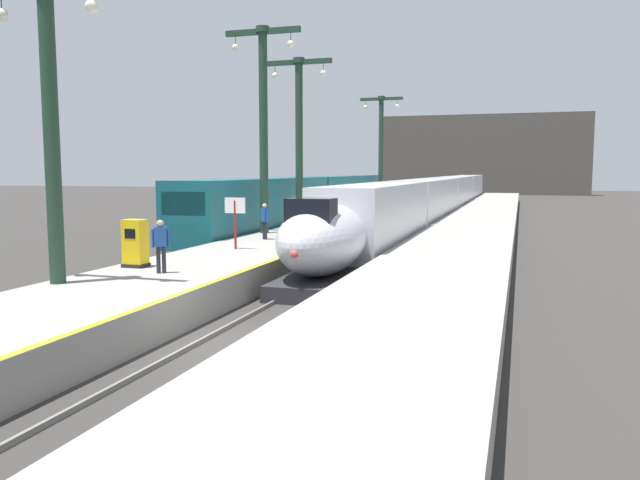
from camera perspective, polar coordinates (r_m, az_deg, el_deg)
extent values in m
plane|color=#33302D|center=(15.98, -8.06, -9.32)|extent=(260.00, 260.00, 0.00)
cube|color=gray|center=(40.25, 2.01, 0.94)|extent=(4.80, 110.00, 1.05)
cube|color=gray|center=(38.88, 13.59, 0.58)|extent=(4.80, 110.00, 1.05)
cube|color=yellow|center=(39.66, 5.19, 1.61)|extent=(0.20, 107.80, 0.01)
cube|color=slate|center=(42.23, 7.33, 0.51)|extent=(0.08, 110.00, 0.12)
cube|color=slate|center=(42.00, 9.35, 0.45)|extent=(0.08, 110.00, 0.12)
cube|color=slate|center=(44.39, -3.01, 0.84)|extent=(0.08, 110.00, 0.12)
cube|color=slate|center=(43.88, -1.18, 0.78)|extent=(0.08, 110.00, 0.12)
ellipsoid|color=silver|center=(22.73, 0.31, 0.10)|extent=(2.78, 6.26, 2.56)
cube|color=#28282D|center=(22.65, 0.07, -3.89)|extent=(2.46, 5.32, 0.55)
cube|color=black|center=(21.30, -0.82, 2.57)|extent=(1.59, 1.00, 0.90)
sphere|color=#F24C4C|center=(19.87, -2.31, -1.23)|extent=(0.28, 0.28, 0.28)
cube|color=silver|center=(31.26, 5.16, 2.23)|extent=(2.90, 14.00, 3.05)
cube|color=black|center=(31.56, 2.64, 3.28)|extent=(0.04, 11.90, 0.80)
cube|color=black|center=(30.95, 7.74, 3.17)|extent=(0.04, 11.90, 0.80)
cube|color=silver|center=(31.38, 5.13, -0.10)|extent=(2.92, 13.30, 0.24)
cube|color=black|center=(27.12, 3.07, -2.20)|extent=(2.03, 2.20, 0.56)
cube|color=black|center=(35.79, 6.68, -0.16)|extent=(2.03, 2.20, 0.56)
cube|color=silver|center=(47.58, 9.49, 3.56)|extent=(2.90, 18.00, 3.05)
cube|color=black|center=(47.78, 7.81, 4.26)|extent=(0.04, 15.84, 0.80)
cube|color=black|center=(47.38, 11.20, 4.18)|extent=(0.04, 15.84, 0.80)
cube|color=black|center=(41.67, 8.25, 0.73)|extent=(2.03, 2.20, 0.56)
cube|color=black|center=(53.74, 10.38, 1.93)|extent=(2.03, 2.20, 0.56)
cube|color=silver|center=(66.03, 11.79, 4.26)|extent=(2.90, 18.00, 3.05)
cube|color=black|center=(66.17, 10.57, 4.76)|extent=(0.04, 15.84, 0.80)
cube|color=black|center=(65.88, 13.03, 4.70)|extent=(0.04, 15.84, 0.80)
cube|color=black|center=(60.04, 11.15, 2.36)|extent=(2.03, 2.20, 0.56)
cube|color=black|center=(72.19, 12.25, 2.98)|extent=(2.03, 2.20, 0.56)
cube|color=silver|center=(84.55, 13.08, 4.65)|extent=(2.90, 18.00, 3.05)
cube|color=black|center=(84.66, 12.13, 5.05)|extent=(0.04, 15.84, 0.80)
cube|color=black|center=(84.43, 14.06, 4.99)|extent=(0.04, 15.84, 0.80)
cube|color=black|center=(78.52, 12.69, 3.23)|extent=(2.03, 2.20, 0.56)
cube|color=black|center=(90.71, 13.36, 3.61)|extent=(2.03, 2.20, 0.56)
cube|color=#145660|center=(37.92, -5.43, 3.05)|extent=(2.85, 18.00, 3.30)
cube|color=black|center=(29.86, -12.19, 3.22)|extent=(2.28, 0.08, 1.10)
cube|color=black|center=(38.46, -7.36, 3.82)|extent=(0.04, 15.30, 0.90)
cube|color=black|center=(37.37, -3.47, 3.79)|extent=(0.04, 15.30, 0.90)
cube|color=black|center=(32.89, -9.32, -0.81)|extent=(2.00, 2.00, 0.52)
cube|color=black|center=(43.41, -2.44, 0.98)|extent=(2.00, 2.00, 0.52)
cube|color=#145660|center=(55.50, 2.11, 4.10)|extent=(2.85, 18.00, 3.30)
cylinder|color=#1E3828|center=(19.50, -23.03, 8.84)|extent=(0.44, 0.44, 8.54)
cylinder|color=#1E3828|center=(21.01, -26.77, 18.58)|extent=(0.03, 0.03, 0.60)
sphere|color=#EFEACC|center=(20.93, -26.72, 17.65)|extent=(0.36, 0.36, 0.36)
sphere|color=#EFEACC|center=(19.04, -19.85, 19.15)|extent=(0.36, 0.36, 0.36)
cylinder|color=#1E3828|center=(32.83, -5.10, 9.71)|extent=(0.44, 0.44, 10.39)
cylinder|color=#1E3828|center=(33.51, -5.19, 18.35)|extent=(0.68, 0.68, 0.30)
cube|color=#1E3828|center=(33.49, -5.19, 18.19)|extent=(4.00, 0.24, 0.28)
cylinder|color=#1E3828|center=(34.02, -7.63, 17.37)|extent=(0.03, 0.03, 0.60)
sphere|color=#EFEACC|center=(33.95, -7.62, 16.79)|extent=(0.36, 0.36, 0.36)
cylinder|color=#1E3828|center=(32.88, -2.65, 17.81)|extent=(0.03, 0.03, 0.60)
sphere|color=#EFEACC|center=(32.82, -2.65, 17.21)|extent=(0.36, 0.36, 0.36)
cylinder|color=#1E3828|center=(37.88, -1.89, 8.79)|extent=(0.44, 0.44, 9.75)
cylinder|color=#1E3828|center=(38.37, -1.92, 15.86)|extent=(0.68, 0.68, 0.30)
cube|color=#1E3828|center=(38.36, -1.92, 15.71)|extent=(4.00, 0.24, 0.28)
cylinder|color=#1E3828|center=(38.82, -4.08, 15.06)|extent=(0.03, 0.03, 0.60)
sphere|color=#EFEACC|center=(38.77, -4.07, 14.55)|extent=(0.36, 0.36, 0.36)
cylinder|color=#1E3828|center=(37.83, 0.30, 15.31)|extent=(0.03, 0.03, 0.60)
sphere|color=#EFEACC|center=(37.78, 0.30, 14.78)|extent=(0.36, 0.36, 0.36)
cylinder|color=#1E3828|center=(59.94, 5.50, 7.99)|extent=(0.44, 0.44, 10.05)
cylinder|color=#1E3828|center=(60.29, 5.55, 12.62)|extent=(0.68, 0.68, 0.30)
cube|color=#1E3828|center=(60.27, 5.55, 12.53)|extent=(4.00, 0.24, 0.28)
cylinder|color=#1E3828|center=(60.57, 4.12, 12.18)|extent=(0.03, 0.03, 0.60)
sphere|color=#EFEACC|center=(60.53, 4.12, 11.85)|extent=(0.36, 0.36, 0.36)
cylinder|color=#1E3828|center=(59.94, 6.98, 12.21)|extent=(0.03, 0.03, 0.60)
sphere|color=#EFEACC|center=(59.91, 6.97, 11.88)|extent=(0.36, 0.36, 0.36)
cylinder|color=#23232D|center=(34.88, -0.33, 1.69)|extent=(0.13, 0.13, 0.85)
cylinder|color=#23232D|center=(35.03, -0.21, 1.71)|extent=(0.13, 0.13, 0.85)
cube|color=#1E478C|center=(34.91, -0.27, 2.90)|extent=(0.27, 0.41, 0.62)
cylinder|color=#1E478C|center=(34.69, -0.44, 2.79)|extent=(0.09, 0.09, 0.58)
cylinder|color=#1E478C|center=(35.12, -0.10, 2.84)|extent=(0.09, 0.09, 0.58)
sphere|color=tan|center=(34.88, -0.27, 3.59)|extent=(0.22, 0.22, 0.22)
cylinder|color=#23232D|center=(20.56, -14.34, -1.75)|extent=(0.13, 0.13, 0.85)
cylinder|color=#23232D|center=(20.55, -13.87, -1.74)|extent=(0.13, 0.13, 0.85)
cube|color=#1E478C|center=(20.47, -14.16, 0.29)|extent=(0.44, 0.37, 0.62)
cylinder|color=#1E478C|center=(20.49, -14.83, 0.14)|extent=(0.09, 0.09, 0.58)
cylinder|color=#1E478C|center=(20.46, -13.49, 0.17)|extent=(0.09, 0.09, 0.58)
sphere|color=tan|center=(20.43, -14.19, 1.46)|extent=(0.22, 0.22, 0.22)
cylinder|color=#23232D|center=(29.88, -5.07, 0.88)|extent=(0.13, 0.13, 0.85)
cylinder|color=#23232D|center=(29.74, -4.91, 0.86)|extent=(0.13, 0.13, 0.85)
cube|color=#1E478C|center=(29.75, -5.00, 2.28)|extent=(0.44, 0.40, 0.62)
cylinder|color=#1E478C|center=(29.96, -5.24, 2.21)|extent=(0.09, 0.09, 0.58)
cylinder|color=#1E478C|center=(29.55, -4.77, 2.16)|extent=(0.09, 0.09, 0.58)
sphere|color=tan|center=(29.72, -5.01, 3.09)|extent=(0.22, 0.22, 0.22)
cube|color=navy|center=(34.90, 0.77, 1.48)|extent=(0.40, 0.22, 0.60)
cylinder|color=#262628|center=(34.89, 0.62, 2.27)|extent=(0.02, 0.02, 0.36)
cylinder|color=#262628|center=(34.83, 0.93, 2.26)|extent=(0.02, 0.02, 0.36)
cube|color=#262628|center=(34.85, 0.77, 2.58)|extent=(0.22, 0.03, 0.02)
cube|color=yellow|center=(22.07, -16.30, -0.29)|extent=(0.70, 0.56, 1.60)
cube|color=black|center=(21.80, -16.74, 0.55)|extent=(0.40, 0.02, 0.32)
cube|color=black|center=(22.16, -16.24, -2.19)|extent=(0.76, 0.62, 0.12)
cylinder|color=maroon|center=(26.23, -7.64, 1.36)|extent=(0.10, 0.10, 2.00)
cube|color=white|center=(26.18, -7.66, 3.11)|extent=(0.90, 0.06, 0.64)
cube|color=#4C4742|center=(116.08, 14.40, 7.45)|extent=(36.00, 2.00, 14.00)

